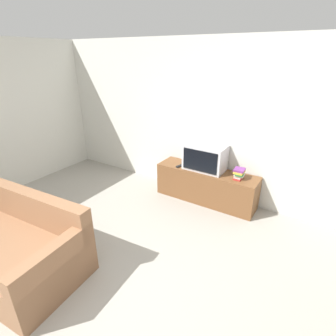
{
  "coord_description": "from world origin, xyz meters",
  "views": [
    {
      "loc": [
        1.78,
        -0.94,
        2.35
      ],
      "look_at": [
        -0.2,
        2.2,
        0.71
      ],
      "focal_mm": 28.0,
      "sensor_mm": 36.0,
      "label": 1
    }
  ],
  "objects_px": {
    "couch": "(3,244)",
    "tv_stand": "(206,185)",
    "remote_on_stand": "(180,166)",
    "book_stack": "(239,173)",
    "television": "(205,157)"
  },
  "relations": [
    {
      "from": "couch",
      "to": "book_stack",
      "type": "relative_size",
      "value": 10.67
    },
    {
      "from": "television",
      "to": "remote_on_stand",
      "type": "distance_m",
      "value": 0.47
    },
    {
      "from": "television",
      "to": "remote_on_stand",
      "type": "xyz_separation_m",
      "value": [
        -0.4,
        -0.13,
        -0.2
      ]
    },
    {
      "from": "couch",
      "to": "remote_on_stand",
      "type": "distance_m",
      "value": 2.72
    },
    {
      "from": "book_stack",
      "to": "remote_on_stand",
      "type": "bearing_deg",
      "value": -174.83
    },
    {
      "from": "couch",
      "to": "tv_stand",
      "type": "bearing_deg",
      "value": 57.49
    },
    {
      "from": "remote_on_stand",
      "to": "book_stack",
      "type": "bearing_deg",
      "value": 5.17
    },
    {
      "from": "remote_on_stand",
      "to": "television",
      "type": "bearing_deg",
      "value": 18.12
    },
    {
      "from": "couch",
      "to": "remote_on_stand",
      "type": "bearing_deg",
      "value": 65.1
    },
    {
      "from": "tv_stand",
      "to": "remote_on_stand",
      "type": "relative_size",
      "value": 11.47
    },
    {
      "from": "television",
      "to": "remote_on_stand",
      "type": "relative_size",
      "value": 4.48
    },
    {
      "from": "book_stack",
      "to": "remote_on_stand",
      "type": "relative_size",
      "value": 1.36
    },
    {
      "from": "book_stack",
      "to": "couch",
      "type": "bearing_deg",
      "value": -126.56
    },
    {
      "from": "television",
      "to": "couch",
      "type": "relative_size",
      "value": 0.31
    },
    {
      "from": "television",
      "to": "couch",
      "type": "xyz_separation_m",
      "value": [
        -1.35,
        -2.67,
        -0.5
      ]
    }
  ]
}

